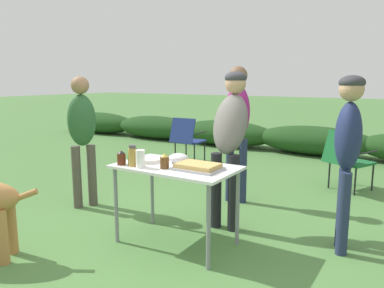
# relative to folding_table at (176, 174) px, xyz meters

# --- Properties ---
(ground_plane) EXTENTS (60.00, 60.00, 0.00)m
(ground_plane) POSITION_rel_folding_table_xyz_m (0.00, 0.00, -0.66)
(ground_plane) COLOR #4C7A3D
(shrub_hedge) EXTENTS (14.40, 0.90, 0.58)m
(shrub_hedge) POSITION_rel_folding_table_xyz_m (-0.00, 4.94, -0.37)
(shrub_hedge) COLOR #1E4219
(shrub_hedge) RESTS_ON ground
(folding_table) EXTENTS (1.10, 0.64, 0.74)m
(folding_table) POSITION_rel_folding_table_xyz_m (0.00, 0.00, 0.00)
(folding_table) COLOR white
(folding_table) RESTS_ON ground
(food_tray) EXTENTS (0.40, 0.28, 0.06)m
(food_tray) POSITION_rel_folding_table_xyz_m (0.24, -0.02, 0.10)
(food_tray) COLOR #9E9EA3
(food_tray) RESTS_ON folding_table
(plate_stack) EXTENTS (0.25, 0.25, 0.03)m
(plate_stack) POSITION_rel_folding_table_xyz_m (-0.31, 0.01, 0.09)
(plate_stack) COLOR white
(plate_stack) RESTS_ON folding_table
(mixing_bowl) EXTENTS (0.19, 0.19, 0.09)m
(mixing_bowl) POSITION_rel_folding_table_xyz_m (-0.05, 0.11, 0.12)
(mixing_bowl) COLOR silver
(mixing_bowl) RESTS_ON folding_table
(paper_cup_stack) EXTENTS (0.08, 0.08, 0.16)m
(paper_cup_stack) POSITION_rel_folding_table_xyz_m (-0.22, -0.23, 0.16)
(paper_cup_stack) COLOR white
(paper_cup_stack) RESTS_ON folding_table
(mayo_bottle) EXTENTS (0.07, 0.07, 0.14)m
(mayo_bottle) POSITION_rel_folding_table_xyz_m (-0.43, -0.11, 0.14)
(mayo_bottle) COLOR silver
(mayo_bottle) RESTS_ON folding_table
(beer_bottle) EXTENTS (0.08, 0.08, 0.13)m
(beer_bottle) POSITION_rel_folding_table_xyz_m (-0.03, -0.14, 0.14)
(beer_bottle) COLOR brown
(beer_bottle) RESTS_ON folding_table
(bbq_sauce_bottle) EXTENTS (0.08, 0.08, 0.13)m
(bbq_sauce_bottle) POSITION_rel_folding_table_xyz_m (-0.45, -0.22, 0.14)
(bbq_sauce_bottle) COLOR #562314
(bbq_sauce_bottle) RESTS_ON folding_table
(spice_jar) EXTENTS (0.07, 0.07, 0.19)m
(spice_jar) POSITION_rel_folding_table_xyz_m (-0.32, -0.21, 0.17)
(spice_jar) COLOR #B2893D
(spice_jar) RESTS_ON folding_table
(relish_jar) EXTENTS (0.06, 0.06, 0.15)m
(relish_jar) POSITION_rel_folding_table_xyz_m (-0.37, -0.18, 0.15)
(relish_jar) COLOR olive
(relish_jar) RESTS_ON folding_table
(standing_person_in_red_jacket) EXTENTS (0.37, 0.49, 1.59)m
(standing_person_in_red_jacket) POSITION_rel_folding_table_xyz_m (0.21, 0.67, 0.34)
(standing_person_in_red_jacket) COLOR black
(standing_person_in_red_jacket) RESTS_ON ground
(standing_person_in_navy_coat) EXTENTS (0.33, 0.26, 1.66)m
(standing_person_in_navy_coat) POSITION_rel_folding_table_xyz_m (-0.06, 1.40, 0.37)
(standing_person_in_navy_coat) COLOR #232D4C
(standing_person_in_navy_coat) RESTS_ON ground
(standing_person_in_dark_puffer) EXTENTS (0.28, 0.35, 1.54)m
(standing_person_in_dark_puffer) POSITION_rel_folding_table_xyz_m (1.33, 0.65, 0.31)
(standing_person_in_dark_puffer) COLOR #232D4C
(standing_person_in_dark_puffer) RESTS_ON ground
(standing_person_in_gray_fleece) EXTENTS (0.36, 0.40, 1.54)m
(standing_person_in_gray_fleece) POSITION_rel_folding_table_xyz_m (-1.51, 0.28, 0.27)
(standing_person_in_gray_fleece) COLOR #4C473D
(standing_person_in_gray_fleece) RESTS_ON ground
(camp_chair_green_behind_table) EXTENTS (0.50, 0.61, 0.83)m
(camp_chair_green_behind_table) POSITION_rel_folding_table_xyz_m (-1.75, 2.92, -0.20)
(camp_chair_green_behind_table) COLOR navy
(camp_chair_green_behind_table) RESTS_ON ground
(camp_chair_near_hedge) EXTENTS (0.67, 0.73, 0.83)m
(camp_chair_near_hedge) POSITION_rel_folding_table_xyz_m (1.03, 2.61, -0.20)
(camp_chair_near_hedge) COLOR #19602D
(camp_chair_near_hedge) RESTS_ON ground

